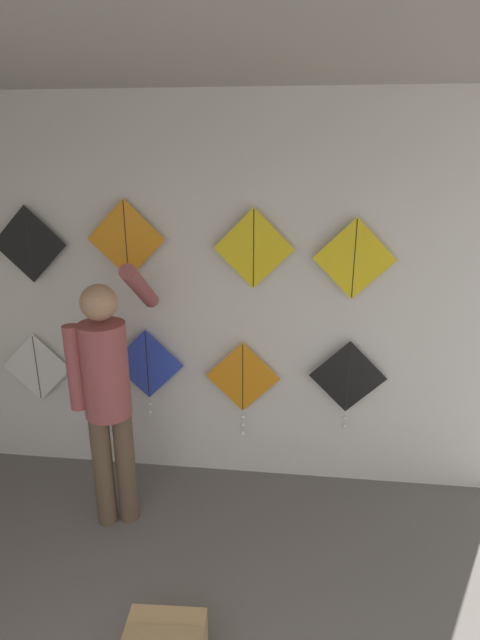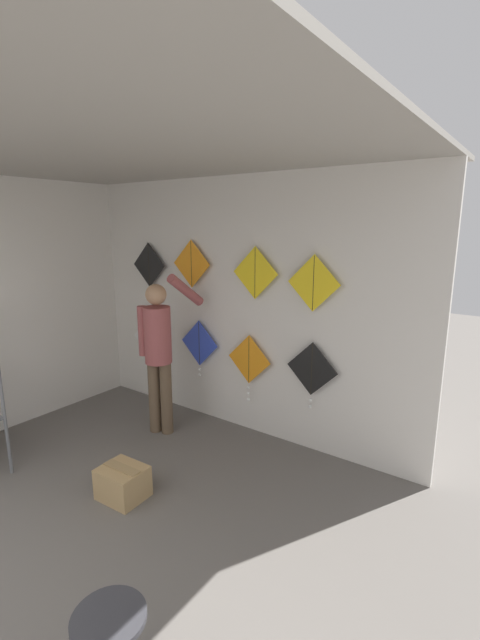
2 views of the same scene
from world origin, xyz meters
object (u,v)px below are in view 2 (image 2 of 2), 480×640
(cardboard_box, at_px, (123,483))
(kite_4, at_px, (149,265))
(kite_3, at_px, (312,371))
(kite_6, at_px, (255,273))
(shopkeeper, at_px, (159,345))
(kite_5, at_px, (191,264))
(kite_0, at_px, (148,338))
(stool, at_px, (110,632))
(kite_2, at_px, (249,363))
(kite_1, at_px, (199,345))
(kite_7, at_px, (314,283))

(cardboard_box, distance_m, kite_4, 2.67)
(cardboard_box, height_order, kite_3, kite_3)
(kite_6, bearing_deg, shopkeeper, -146.92)
(kite_5, bearing_deg, kite_4, 180.00)
(shopkeeper, height_order, kite_0, shopkeeper)
(stool, distance_m, kite_6, 3.19)
(kite_2, bearing_deg, kite_5, 179.93)
(kite_0, distance_m, kite_3, 2.35)
(kite_1, xyz_separation_m, kite_2, (0.72, -0.00, -0.08))
(kite_2, distance_m, kite_6, 0.99)
(kite_4, bearing_deg, kite_7, 0.00)
(kite_0, bearing_deg, kite_7, 0.00)
(cardboard_box, bearing_deg, kite_4, 129.23)
(stool, bearing_deg, shopkeeper, 130.81)
(kite_0, xyz_separation_m, kite_1, (0.88, -0.00, 0.05))
(stool, xyz_separation_m, kite_5, (-1.84, 2.69, 1.46))
(kite_0, bearing_deg, kite_4, 0.00)
(kite_1, xyz_separation_m, kite_7, (1.45, 0.00, 0.86))
(kite_0, xyz_separation_m, kite_7, (2.33, 0.00, 0.90))
(kite_3, xyz_separation_m, kite_4, (-2.27, 0.00, 0.93))
(kite_6, bearing_deg, kite_0, 180.00)
(kite_2, height_order, kite_7, kite_7)
(cardboard_box, height_order, kite_1, kite_1)
(stool, relative_size, kite_0, 0.87)
(kite_3, bearing_deg, kite_7, 177.57)
(kite_7, bearing_deg, kite_0, 180.00)
(kite_0, relative_size, kite_7, 1.00)
(kite_2, bearing_deg, stool, -68.97)
(cardboard_box, relative_size, kite_2, 0.52)
(cardboard_box, relative_size, kite_3, 0.58)
(shopkeeper, distance_m, kite_0, 0.99)
(kite_0, height_order, kite_7, kite_7)
(kite_5, bearing_deg, stool, -55.59)
(kite_1, height_order, kite_3, kite_1)
(kite_2, bearing_deg, kite_7, 0.08)
(kite_2, bearing_deg, kite_1, 179.97)
(kite_3, height_order, kite_4, kite_4)
(kite_1, relative_size, kite_5, 1.25)
(kite_0, height_order, kite_5, kite_5)
(kite_0, bearing_deg, stool, -45.69)
(shopkeeper, bearing_deg, kite_0, 124.67)
(cardboard_box, bearing_deg, stool, -41.01)
(kite_3, bearing_deg, kite_0, 179.98)
(shopkeeper, xyz_separation_m, kite_6, (0.87, 0.57, 0.79))
(cardboard_box, bearing_deg, shopkeeper, 119.79)
(kite_1, relative_size, kite_4, 1.25)
(kite_2, bearing_deg, cardboard_box, -96.90)
(kite_3, relative_size, kite_4, 1.25)
(stool, distance_m, kite_5, 3.57)
(shopkeeper, height_order, kite_3, shopkeeper)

